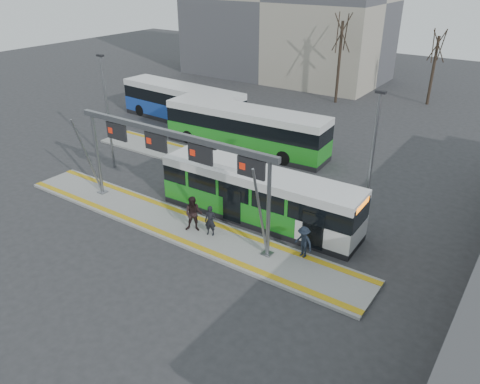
# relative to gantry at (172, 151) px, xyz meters

# --- Properties ---
(ground) EXTENTS (120.00, 120.00, 0.00)m
(ground) POSITION_rel_gantry_xyz_m (0.35, -0.25, -4.30)
(ground) COLOR #2D2D30
(ground) RESTS_ON ground
(platform_main) EXTENTS (22.00, 3.00, 0.15)m
(platform_main) POSITION_rel_gantry_xyz_m (0.35, -0.25, -4.22)
(platform_main) COLOR gray
(platform_main) RESTS_ON ground
(platform_second) EXTENTS (20.00, 3.00, 0.15)m
(platform_second) POSITION_rel_gantry_xyz_m (-3.65, 7.75, -4.22)
(platform_second) COLOR gray
(platform_second) RESTS_ON ground
(tactile_main) EXTENTS (22.00, 2.65, 0.02)m
(tactile_main) POSITION_rel_gantry_xyz_m (0.35, -0.25, -4.14)
(tactile_main) COLOR gold
(tactile_main) RESTS_ON platform_main
(tactile_second) EXTENTS (20.00, 0.35, 0.02)m
(tactile_second) POSITION_rel_gantry_xyz_m (-3.65, 8.90, -4.14)
(tactile_second) COLOR gold
(tactile_second) RESTS_ON platform_second
(gantry) EXTENTS (13.00, 1.68, 5.20)m
(gantry) POSITION_rel_gantry_xyz_m (0.00, 0.00, 0.00)
(gantry) COLOR slate
(gantry) RESTS_ON platform_main
(hero_bus) EXTENTS (11.66, 2.74, 3.19)m
(hero_bus) POSITION_rel_gantry_xyz_m (3.44, 2.93, -2.84)
(hero_bus) COLOR black
(hero_bus) RESTS_ON ground
(bg_bus_green) EXTENTS (13.07, 3.45, 3.23)m
(bg_bus_green) POSITION_rel_gantry_xyz_m (-3.19, 11.54, -2.70)
(bg_bus_green) COLOR black
(bg_bus_green) RESTS_ON ground
(bg_bus_blue) EXTENTS (12.52, 3.48, 3.23)m
(bg_bus_blue) POSITION_rel_gantry_xyz_m (-11.74, 14.13, -2.71)
(bg_bus_blue) COLOR black
(bg_bus_blue) RESTS_ON ground
(passenger_a) EXTENTS (0.70, 0.57, 1.64)m
(passenger_a) POSITION_rel_gantry_xyz_m (2.45, -0.09, -3.33)
(passenger_a) COLOR black
(passenger_a) RESTS_ON platform_main
(passenger_b) EXTENTS (1.19, 1.11, 1.96)m
(passenger_b) POSITION_rel_gantry_xyz_m (1.45, -0.24, -3.17)
(passenger_b) COLOR black
(passenger_b) RESTS_ON platform_main
(passenger_c) EXTENTS (1.19, 0.88, 1.64)m
(passenger_c) POSITION_rel_gantry_xyz_m (7.37, 0.85, -3.33)
(passenger_c) COLOR black
(passenger_c) RESTS_ON platform_main
(bicycle_d) EXTENTS (1.84, 0.58, 1.09)m
(bicycle_d) POSITION_rel_gantry_xyz_m (15.86, -2.84, -3.75)
(bicycle_d) COLOR gray
(bicycle_d) RESTS_ON ground
(tree_left) EXTENTS (1.40, 1.40, 8.97)m
(tree_left) POSITION_rel_gantry_xyz_m (-3.04, 27.85, 2.50)
(tree_left) COLOR #382B21
(tree_left) RESTS_ON ground
(tree_mid) EXTENTS (1.40, 1.40, 7.52)m
(tree_mid) POSITION_rel_gantry_xyz_m (4.91, 32.45, 1.40)
(tree_mid) COLOR #382B21
(tree_mid) RESTS_ON ground
(tree_far) EXTENTS (1.40, 1.40, 8.12)m
(tree_far) POSITION_rel_gantry_xyz_m (-25.23, 32.26, 1.86)
(tree_far) COLOR #382B21
(tree_far) RESTS_ON ground
(lamp_west) EXTENTS (0.50, 0.25, 7.74)m
(lamp_west) POSITION_rel_gantry_xyz_m (-8.86, 3.41, -0.19)
(lamp_west) COLOR slate
(lamp_west) RESTS_ON ground
(lamp_east) EXTENTS (0.50, 0.25, 7.62)m
(lamp_east) POSITION_rel_gantry_xyz_m (8.79, 5.03, -0.25)
(lamp_east) COLOR slate
(lamp_east) RESTS_ON ground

